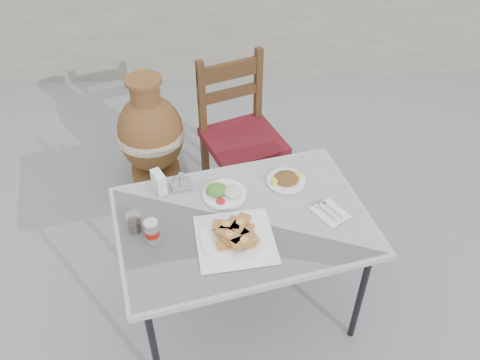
{
  "coord_description": "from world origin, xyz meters",
  "views": [
    {
      "loc": [
        -0.14,
        -1.55,
        2.28
      ],
      "look_at": [
        -0.07,
        0.06,
        0.85
      ],
      "focal_mm": 38.0,
      "sensor_mm": 36.0,
      "label": 1
    }
  ],
  "objects_px": {
    "salad_rice_plate": "(224,192)",
    "condiment_caddy": "(181,183)",
    "pide_plate": "(235,235)",
    "napkin_holder": "(159,182)",
    "soda_can": "(152,232)",
    "terracotta_urn": "(151,134)",
    "salad_chopped_plate": "(286,179)",
    "cafe_table": "(243,226)",
    "chair": "(240,135)",
    "cola_glass": "(134,224)"
  },
  "relations": [
    {
      "from": "pide_plate",
      "to": "cola_glass",
      "type": "bearing_deg",
      "value": 170.4
    },
    {
      "from": "soda_can",
      "to": "cola_glass",
      "type": "xyz_separation_m",
      "value": [
        -0.08,
        0.06,
        -0.02
      ]
    },
    {
      "from": "napkin_holder",
      "to": "chair",
      "type": "distance_m",
      "value": 0.81
    },
    {
      "from": "terracotta_urn",
      "to": "salad_rice_plate",
      "type": "bearing_deg",
      "value": -63.68
    },
    {
      "from": "salad_chopped_plate",
      "to": "terracotta_urn",
      "type": "distance_m",
      "value": 1.19
    },
    {
      "from": "condiment_caddy",
      "to": "salad_chopped_plate",
      "type": "bearing_deg",
      "value": 1.8
    },
    {
      "from": "cola_glass",
      "to": "terracotta_urn",
      "type": "bearing_deg",
      "value": 93.85
    },
    {
      "from": "condiment_caddy",
      "to": "cafe_table",
      "type": "bearing_deg",
      "value": -38.36
    },
    {
      "from": "chair",
      "to": "napkin_holder",
      "type": "bearing_deg",
      "value": -143.81
    },
    {
      "from": "napkin_holder",
      "to": "soda_can",
      "type": "bearing_deg",
      "value": -118.73
    },
    {
      "from": "salad_rice_plate",
      "to": "terracotta_urn",
      "type": "relative_size",
      "value": 0.27
    },
    {
      "from": "cola_glass",
      "to": "terracotta_urn",
      "type": "height_order",
      "value": "cola_glass"
    },
    {
      "from": "pide_plate",
      "to": "cola_glass",
      "type": "relative_size",
      "value": 4.02
    },
    {
      "from": "salad_chopped_plate",
      "to": "soda_can",
      "type": "distance_m",
      "value": 0.69
    },
    {
      "from": "salad_rice_plate",
      "to": "cola_glass",
      "type": "distance_m",
      "value": 0.44
    },
    {
      "from": "pide_plate",
      "to": "salad_rice_plate",
      "type": "xyz_separation_m",
      "value": [
        -0.04,
        0.28,
        -0.01
      ]
    },
    {
      "from": "cafe_table",
      "to": "condiment_caddy",
      "type": "distance_m",
      "value": 0.36
    },
    {
      "from": "cafe_table",
      "to": "napkin_holder",
      "type": "xyz_separation_m",
      "value": [
        -0.38,
        0.2,
        0.1
      ]
    },
    {
      "from": "salad_chopped_plate",
      "to": "condiment_caddy",
      "type": "xyz_separation_m",
      "value": [
        -0.5,
        -0.02,
        0.01
      ]
    },
    {
      "from": "terracotta_urn",
      "to": "pide_plate",
      "type": "bearing_deg",
      "value": -67.38
    },
    {
      "from": "cola_glass",
      "to": "soda_can",
      "type": "bearing_deg",
      "value": -38.06
    },
    {
      "from": "salad_rice_plate",
      "to": "condiment_caddy",
      "type": "distance_m",
      "value": 0.21
    },
    {
      "from": "cafe_table",
      "to": "cola_glass",
      "type": "distance_m",
      "value": 0.48
    },
    {
      "from": "salad_rice_plate",
      "to": "condiment_caddy",
      "type": "relative_size",
      "value": 1.79
    },
    {
      "from": "condiment_caddy",
      "to": "chair",
      "type": "distance_m",
      "value": 0.74
    },
    {
      "from": "chair",
      "to": "soda_can",
      "type": "bearing_deg",
      "value": -134.99
    },
    {
      "from": "pide_plate",
      "to": "chair",
      "type": "relative_size",
      "value": 0.39
    },
    {
      "from": "salad_chopped_plate",
      "to": "chair",
      "type": "height_order",
      "value": "chair"
    },
    {
      "from": "cola_glass",
      "to": "salad_chopped_plate",
      "type": "bearing_deg",
      "value": 22.82
    },
    {
      "from": "cafe_table",
      "to": "pide_plate",
      "type": "xyz_separation_m",
      "value": [
        -0.04,
        -0.12,
        0.08
      ]
    },
    {
      "from": "soda_can",
      "to": "condiment_caddy",
      "type": "height_order",
      "value": "soda_can"
    },
    {
      "from": "salad_rice_plate",
      "to": "terracotta_urn",
      "type": "height_order",
      "value": "terracotta_urn"
    },
    {
      "from": "cola_glass",
      "to": "chair",
      "type": "relative_size",
      "value": 0.1
    },
    {
      "from": "pide_plate",
      "to": "chair",
      "type": "height_order",
      "value": "chair"
    },
    {
      "from": "cola_glass",
      "to": "salad_rice_plate",
      "type": "bearing_deg",
      "value": 28.01
    },
    {
      "from": "pide_plate",
      "to": "napkin_holder",
      "type": "bearing_deg",
      "value": 136.79
    },
    {
      "from": "pide_plate",
      "to": "salad_chopped_plate",
      "type": "relative_size",
      "value": 1.96
    },
    {
      "from": "chair",
      "to": "terracotta_urn",
      "type": "distance_m",
      "value": 0.62
    },
    {
      "from": "cola_glass",
      "to": "condiment_caddy",
      "type": "height_order",
      "value": "cola_glass"
    },
    {
      "from": "pide_plate",
      "to": "soda_can",
      "type": "relative_size",
      "value": 3.28
    },
    {
      "from": "salad_rice_plate",
      "to": "chair",
      "type": "bearing_deg",
      "value": 81.66
    },
    {
      "from": "chair",
      "to": "salad_chopped_plate",
      "type": "bearing_deg",
      "value": -95.21
    },
    {
      "from": "salad_chopped_plate",
      "to": "terracotta_urn",
      "type": "relative_size",
      "value": 0.25
    },
    {
      "from": "pide_plate",
      "to": "condiment_caddy",
      "type": "distance_m",
      "value": 0.42
    },
    {
      "from": "pide_plate",
      "to": "soda_can",
      "type": "height_order",
      "value": "soda_can"
    },
    {
      "from": "pide_plate",
      "to": "soda_can",
      "type": "distance_m",
      "value": 0.35
    },
    {
      "from": "condiment_caddy",
      "to": "terracotta_urn",
      "type": "relative_size",
      "value": 0.15
    },
    {
      "from": "cola_glass",
      "to": "chair",
      "type": "height_order",
      "value": "chair"
    },
    {
      "from": "salad_chopped_plate",
      "to": "pide_plate",
      "type": "bearing_deg",
      "value": -125.27
    },
    {
      "from": "cafe_table",
      "to": "salad_chopped_plate",
      "type": "xyz_separation_m",
      "value": [
        0.22,
        0.24,
        0.06
      ]
    }
  ]
}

